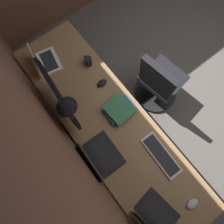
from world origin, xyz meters
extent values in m
plane|color=#59544F|center=(0.00, 0.00, 0.00)|extent=(4.93, 4.93, 0.00)
cube|color=brown|center=(0.00, 2.01, 1.30)|extent=(4.71, 0.10, 2.60)
cube|color=#936D47|center=(0.17, 1.59, 0.71)|extent=(2.35, 0.69, 0.03)
cylinder|color=silver|center=(-0.94, 1.31, 0.35)|extent=(0.05, 0.05, 0.70)
cylinder|color=silver|center=(1.29, 1.31, 0.35)|extent=(0.05, 0.05, 0.70)
cylinder|color=silver|center=(1.29, 1.88, 0.35)|extent=(0.05, 0.05, 0.70)
cube|color=#936D47|center=(0.35, 1.62, 0.35)|extent=(0.40, 0.50, 0.69)
cube|color=silver|center=(0.35, 1.37, 0.35)|extent=(0.37, 0.01, 0.61)
cylinder|color=black|center=(0.52, 1.81, 0.74)|extent=(0.20, 0.20, 0.01)
cylinder|color=black|center=(0.52, 1.81, 0.79)|extent=(0.04, 0.04, 0.10)
cube|color=black|center=(0.52, 1.81, 1.02)|extent=(0.58, 0.07, 0.35)
cube|color=#330F14|center=(0.52, 1.79, 1.02)|extent=(0.53, 0.05, 0.31)
cube|color=black|center=(-0.04, 1.80, 0.74)|extent=(0.36, 0.25, 0.01)
cube|color=#262628|center=(-0.04, 1.80, 0.75)|extent=(0.28, 0.16, 0.00)
cube|color=black|center=(-0.04, 1.95, 0.85)|extent=(0.35, 0.09, 0.22)
cube|color=#4C1960|center=(-0.04, 1.95, 0.85)|extent=(0.32, 0.07, 0.18)
cube|color=white|center=(1.04, 1.69, 0.74)|extent=(0.32, 0.25, 0.01)
cube|color=#262628|center=(1.04, 1.69, 0.75)|extent=(0.25, 0.17, 0.00)
cube|color=white|center=(1.06, 1.80, 0.84)|extent=(0.29, 0.10, 0.18)
cube|color=black|center=(1.06, 1.80, 0.84)|extent=(0.26, 0.08, 0.15)
cube|color=black|center=(-0.67, 1.73, 0.74)|extent=(0.34, 0.26, 0.01)
cube|color=#262628|center=(-0.67, 1.73, 0.75)|extent=(0.27, 0.18, 0.00)
cube|color=silver|center=(-0.35, 1.41, 0.74)|extent=(0.42, 0.15, 0.02)
cube|color=#2D2D30|center=(-0.35, 1.41, 0.75)|extent=(0.38, 0.12, 0.00)
ellipsoid|color=silver|center=(-0.80, 1.46, 0.75)|extent=(0.06, 0.10, 0.03)
ellipsoid|color=black|center=(0.51, 1.41, 0.75)|extent=(0.06, 0.10, 0.03)
cube|color=#38669E|center=(0.18, 1.45, 0.74)|extent=(0.17, 0.23, 0.02)
cube|color=#38669E|center=(0.19, 1.44, 0.76)|extent=(0.18, 0.28, 0.02)
cube|color=#3D8456|center=(0.19, 1.45, 0.78)|extent=(0.25, 0.24, 0.03)
cylinder|color=black|center=(0.77, 1.38, 0.78)|extent=(0.07, 0.07, 0.10)
torus|color=black|center=(0.82, 1.38, 0.78)|extent=(0.06, 0.01, 0.06)
cube|color=black|center=(0.24, 0.75, 0.46)|extent=(0.50, 0.48, 0.07)
cube|color=black|center=(0.21, 0.96, 0.74)|extent=(0.41, 0.19, 0.50)
cylinder|color=black|center=(0.24, 0.75, 0.24)|extent=(0.05, 0.05, 0.37)
cylinder|color=black|center=(0.24, 0.75, 0.04)|extent=(0.56, 0.56, 0.03)
camera|label=1|loc=(-0.17, 1.81, 2.45)|focal=30.55mm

